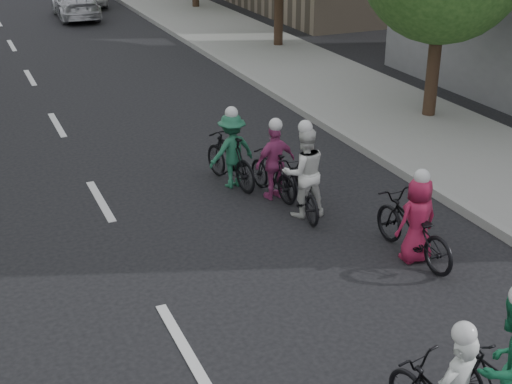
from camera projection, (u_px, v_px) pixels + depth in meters
ground at (182, 344)px, 9.53m from camera, size 120.00×120.00×0.00m
sidewalk_right at (335, 87)px, 20.81m from camera, size 4.00×80.00×0.15m
curb_right at (275, 94)px, 20.09m from camera, size 0.18×80.00×0.18m
cyclist_0 at (414, 226)px, 11.46m from camera, size 0.77×1.97×1.60m
cyclist_1 at (274, 168)px, 13.68m from camera, size 0.90×1.61×1.62m
cyclist_2 at (505, 375)px, 7.79m from camera, size 0.91×1.50×1.90m
cyclist_3 at (302, 181)px, 12.96m from camera, size 0.89×1.77×1.83m
cyclist_5 at (231, 155)px, 14.17m from camera, size 1.07×1.85×1.67m
follow_car_lead at (76, 4)px, 31.05m from camera, size 1.88×4.31×1.23m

